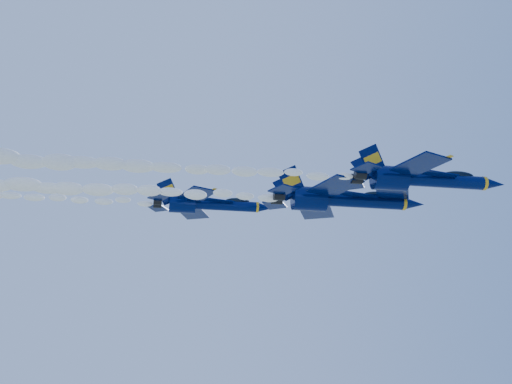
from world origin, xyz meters
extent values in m
cylinder|color=#000B39|center=(22.38, -12.73, 151.75)|extent=(9.58, 1.60, 1.60)
ellipsoid|color=#000B39|center=(15.67, -12.73, 151.69)|extent=(1.66, 2.87, 6.81)
cone|color=#000B39|center=(28.55, -12.73, 151.75)|extent=(2.77, 1.60, 1.60)
cylinder|color=gold|center=(27.27, -12.73, 151.75)|extent=(0.37, 1.66, 1.66)
ellipsoid|color=black|center=(24.19, -12.73, 152.55)|extent=(3.83, 1.25, 1.05)
cube|color=gold|center=(24.19, -12.73, 152.23)|extent=(4.47, 1.06, 0.19)
cube|color=#000B39|center=(17.59, -16.98, 151.75)|extent=(5.71, 6.76, 0.19)
cube|color=#000B39|center=(17.59, -8.47, 151.75)|extent=(5.71, 6.76, 0.19)
cube|color=gold|center=(19.08, -16.98, 151.85)|extent=(2.57, 5.33, 0.11)
cube|color=gold|center=(19.08, -8.47, 151.85)|extent=(2.57, 5.33, 0.11)
cube|color=#000B39|center=(13.33, -13.84, 153.34)|extent=(3.47, 1.10, 3.73)
cube|color=#000B39|center=(13.33, -11.61, 153.34)|extent=(3.47, 1.10, 3.73)
cylinder|color=black|center=(11.94, -13.42, 151.64)|extent=(1.28, 1.17, 1.17)
cylinder|color=black|center=(11.94, -12.03, 151.64)|extent=(1.28, 1.17, 1.17)
cube|color=gold|center=(19.18, -12.73, 152.58)|extent=(11.71, 0.37, 0.09)
ellipsoid|color=white|center=(-8.83, -12.73, 151.43)|extent=(40.48, 1.93, 1.73)
cylinder|color=#000B39|center=(14.94, -5.53, 151.37)|extent=(10.08, 1.68, 1.68)
ellipsoid|color=#000B39|center=(7.88, -5.53, 151.32)|extent=(1.75, 3.03, 7.17)
cone|color=#000B39|center=(21.44, -5.53, 151.37)|extent=(2.91, 1.68, 1.68)
cylinder|color=gold|center=(20.09, -5.53, 151.37)|extent=(0.39, 1.75, 1.75)
ellipsoid|color=black|center=(16.84, -5.53, 152.21)|extent=(4.03, 1.31, 1.11)
cube|color=gold|center=(16.84, -5.53, 151.88)|extent=(4.71, 1.12, 0.20)
cube|color=#000B39|center=(9.90, -10.01, 151.37)|extent=(6.01, 7.12, 0.20)
cube|color=#000B39|center=(9.90, -1.05, 151.37)|extent=(6.01, 7.12, 0.20)
cube|color=gold|center=(11.46, -10.01, 151.49)|extent=(2.70, 5.61, 0.11)
cube|color=gold|center=(11.46, -1.05, 151.49)|extent=(2.70, 5.61, 0.11)
cube|color=#000B39|center=(5.41, -6.71, 153.05)|extent=(3.65, 1.15, 3.93)
cube|color=#000B39|center=(5.41, -4.35, 153.05)|extent=(3.65, 1.15, 3.93)
cylinder|color=black|center=(3.96, -6.26, 151.26)|extent=(1.34, 1.23, 1.23)
cylinder|color=black|center=(3.96, -4.80, 151.26)|extent=(1.34, 1.23, 1.23)
cube|color=gold|center=(11.58, -5.53, 152.25)|extent=(12.33, 0.39, 0.09)
ellipsoid|color=white|center=(-16.84, -5.53, 151.05)|extent=(40.48, 2.03, 1.83)
cylinder|color=#000B39|center=(-1.38, 4.47, 153.38)|extent=(8.49, 1.42, 1.42)
ellipsoid|color=#000B39|center=(-7.33, 4.47, 153.34)|extent=(1.47, 2.55, 6.04)
cone|color=#000B39|center=(4.09, 4.47, 153.38)|extent=(2.45, 1.42, 1.42)
cylinder|color=gold|center=(2.96, 4.47, 153.38)|extent=(0.33, 1.47, 1.47)
ellipsoid|color=black|center=(0.22, 4.47, 154.09)|extent=(3.40, 1.10, 0.93)
cube|color=gold|center=(0.22, 4.47, 153.81)|extent=(3.96, 0.94, 0.17)
cube|color=#000B39|center=(-5.63, 0.70, 153.38)|extent=(5.06, 6.00, 0.17)
cube|color=#000B39|center=(-5.63, 8.25, 153.38)|extent=(5.06, 6.00, 0.17)
cube|color=gold|center=(-4.31, 0.70, 153.48)|extent=(2.28, 4.73, 0.09)
cube|color=gold|center=(-4.31, 8.25, 153.48)|extent=(2.28, 4.73, 0.09)
cube|color=#000B39|center=(-9.40, 3.48, 154.80)|extent=(3.07, 0.97, 3.31)
cube|color=#000B39|center=(-9.40, 5.46, 154.80)|extent=(3.07, 0.97, 3.31)
cylinder|color=black|center=(-10.63, 3.86, 153.29)|extent=(1.13, 1.04, 1.04)
cylinder|color=black|center=(-10.63, 5.09, 153.29)|extent=(1.13, 1.04, 1.04)
cube|color=gold|center=(-4.21, 4.47, 154.12)|extent=(10.38, 0.33, 0.08)
camera|label=1|loc=(-10.29, -77.94, 124.22)|focal=45.00mm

